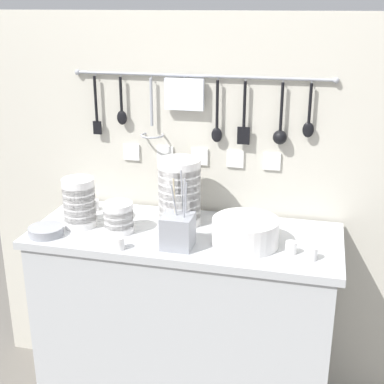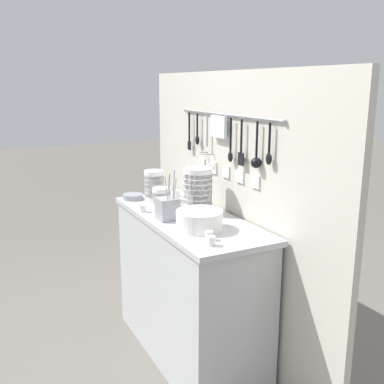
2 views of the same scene
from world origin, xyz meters
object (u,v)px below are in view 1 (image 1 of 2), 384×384
Objects in this scene: cup_mid_row at (291,248)px; bowl_stack_short_front at (118,217)px; bowl_stack_nested_right at (79,203)px; cup_by_caddy at (312,253)px; bowl_stack_back_corner at (179,192)px; plate_stack at (245,232)px; steel_mixing_bowl at (46,231)px; cutlery_caddy at (178,231)px; cup_beside_plates at (95,205)px; cup_front_right at (119,243)px.

bowl_stack_short_front is at bearing 176.93° from cup_mid_row.
bowl_stack_short_front is (0.17, -0.02, -0.04)m from bowl_stack_nested_right.
bowl_stack_short_front is 0.74m from cup_by_caddy.
bowl_stack_back_corner reaches higher than plate_stack.
cup_mid_row is 1.00× the size of cup_by_caddy.
plate_stack is 1.84× the size of steel_mixing_bowl.
bowl_stack_back_corner is 0.50m from cup_mid_row.
bowl_stack_back_corner reaches higher than bowl_stack_short_front.
bowl_stack_short_front is at bearing 20.12° from steel_mixing_bowl.
bowl_stack_nested_right reaches higher than plate_stack.
cutlery_caddy is 0.48m from cup_by_caddy.
cup_beside_plates is at bearing 172.90° from bowl_stack_back_corner.
cup_front_right is (0.06, -0.15, -0.04)m from bowl_stack_short_front.
cup_mid_row is (0.83, -0.06, -0.08)m from bowl_stack_nested_right.
plate_stack reaches higher than steel_mixing_bowl.
cup_by_caddy reaches higher than steel_mixing_bowl.
bowl_stack_back_corner is at bearing -7.10° from cup_beside_plates.
bowl_stack_short_front is 0.27m from cup_beside_plates.
bowl_stack_nested_right is 1.48× the size of steel_mixing_bowl.
cup_front_right is at bearing -9.14° from steel_mixing_bowl.
cup_by_caddy is (0.68, 0.08, 0.00)m from cup_front_right.
plate_stack is at bearing 0.11° from bowl_stack_short_front.
cutlery_caddy reaches higher than bowl_stack_short_front.
cup_by_caddy is (0.99, 0.03, 0.01)m from steel_mixing_bowl.
cup_beside_plates is at bearing 164.33° from plate_stack.
plate_stack is at bearing -26.23° from bowl_stack_back_corner.
cutlery_caddy reaches higher than cup_beside_plates.
cutlery_caddy is 0.22m from cup_front_right.
bowl_stack_nested_right reaches higher than cup_front_right.
plate_stack reaches higher than cup_front_right.
cup_beside_plates and cup_by_caddy have the same top height.
bowl_stack_back_corner is 0.23m from cutlery_caddy.
bowl_stack_back_corner is 1.09× the size of plate_stack.
cutlery_caddy reaches higher than cup_mid_row.
cup_by_caddy is at bearing 1.36° from cutlery_caddy.
bowl_stack_back_corner is 5.85× the size of cup_mid_row.
bowl_stack_short_front reaches higher than plate_stack.
bowl_stack_short_front is 2.61× the size of cup_front_right.
bowl_stack_back_corner is at bearing 103.47° from cutlery_caddy.
plate_stack is at bearing 7.29° from steel_mixing_bowl.
bowl_stack_short_front is 2.61× the size of cup_mid_row.
cup_beside_plates is 1.00× the size of cup_mid_row.
bowl_stack_nested_right is 4.31× the size of cup_mid_row.
cutlery_caddy is (0.05, -0.22, -0.07)m from bowl_stack_back_corner.
steel_mixing_bowl is 0.30m from cup_beside_plates.
bowl_stack_nested_right is at bearing -161.93° from bowl_stack_back_corner.
cup_front_right is 1.00× the size of cup_by_caddy.
cup_beside_plates is 0.95m from cup_by_caddy.
bowl_stack_nested_right is at bearing 143.82° from cup_front_right.
steel_mixing_bowl is at bearing -128.23° from bowl_stack_nested_right.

